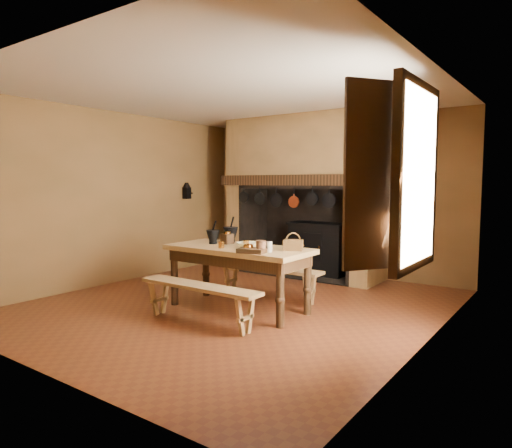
{
  "coord_description": "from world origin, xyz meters",
  "views": [
    {
      "loc": [
        3.73,
        -4.77,
        1.64
      ],
      "look_at": [
        0.1,
        0.3,
        1.08
      ],
      "focal_mm": 32.0,
      "sensor_mm": 36.0,
      "label": 1
    }
  ],
  "objects_px": {
    "coffee_grinder": "(227,238)",
    "wicker_basket": "(293,244)",
    "work_table": "(238,257)",
    "bench_front": "(199,294)",
    "mixing_bowl": "(249,245)",
    "iron_range": "(319,248)"
  },
  "relations": [
    {
      "from": "work_table",
      "to": "bench_front",
      "type": "relative_size",
      "value": 1.15
    },
    {
      "from": "iron_range",
      "to": "wicker_basket",
      "type": "height_order",
      "value": "iron_range"
    },
    {
      "from": "coffee_grinder",
      "to": "mixing_bowl",
      "type": "relative_size",
      "value": 0.71
    },
    {
      "from": "work_table",
      "to": "coffee_grinder",
      "type": "relative_size",
      "value": 9.09
    },
    {
      "from": "iron_range",
      "to": "work_table",
      "type": "xyz_separation_m",
      "value": [
        0.2,
        -2.63,
        0.21
      ]
    },
    {
      "from": "iron_range",
      "to": "work_table",
      "type": "relative_size",
      "value": 0.84
    },
    {
      "from": "coffee_grinder",
      "to": "wicker_basket",
      "type": "relative_size",
      "value": 0.77
    },
    {
      "from": "iron_range",
      "to": "mixing_bowl",
      "type": "distance_m",
      "value": 2.68
    },
    {
      "from": "iron_range",
      "to": "coffee_grinder",
      "type": "height_order",
      "value": "iron_range"
    },
    {
      "from": "wicker_basket",
      "to": "work_table",
      "type": "bearing_deg",
      "value": 169.52
    },
    {
      "from": "coffee_grinder",
      "to": "wicker_basket",
      "type": "xyz_separation_m",
      "value": [
        1.03,
        0.01,
        -0.01
      ]
    },
    {
      "from": "work_table",
      "to": "coffee_grinder",
      "type": "distance_m",
      "value": 0.39
    },
    {
      "from": "mixing_bowl",
      "to": "work_table",
      "type": "bearing_deg",
      "value": 179.56
    },
    {
      "from": "bench_front",
      "to": "wicker_basket",
      "type": "relative_size",
      "value": 6.07
    },
    {
      "from": "work_table",
      "to": "mixing_bowl",
      "type": "height_order",
      "value": "mixing_bowl"
    },
    {
      "from": "bench_front",
      "to": "mixing_bowl",
      "type": "bearing_deg",
      "value": 77.13
    },
    {
      "from": "bench_front",
      "to": "mixing_bowl",
      "type": "xyz_separation_m",
      "value": [
        0.17,
        0.75,
        0.51
      ]
    },
    {
      "from": "work_table",
      "to": "bench_front",
      "type": "distance_m",
      "value": 0.82
    },
    {
      "from": "work_table",
      "to": "bench_front",
      "type": "bearing_deg",
      "value": -90.0
    },
    {
      "from": "mixing_bowl",
      "to": "wicker_basket",
      "type": "xyz_separation_m",
      "value": [
        0.56,
        0.15,
        0.03
      ]
    },
    {
      "from": "iron_range",
      "to": "work_table",
      "type": "height_order",
      "value": "iron_range"
    },
    {
      "from": "mixing_bowl",
      "to": "iron_range",
      "type": "bearing_deg",
      "value": 98.13
    }
  ]
}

